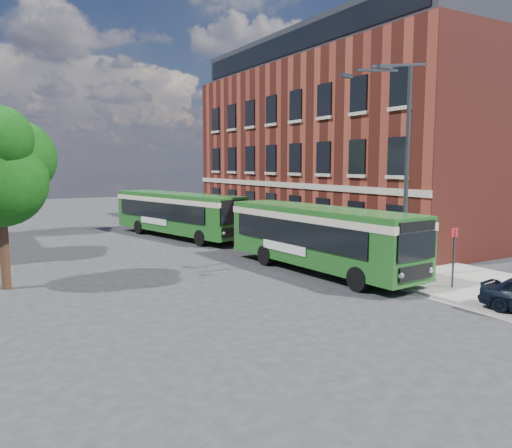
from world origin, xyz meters
TOP-DOWN VIEW (x-y plane):
  - ground at (0.00, 0.00)m, footprint 120.00×120.00m
  - pavement at (7.00, 8.00)m, footprint 6.00×48.00m
  - kerb_line at (3.95, 8.00)m, footprint 0.12×48.00m
  - brick_office at (14.00, 12.00)m, footprint 12.10×26.00m
  - street_lamp at (4.84, -2.00)m, footprint 2.96×2.38m
  - bus_stop_sign at (5.60, -4.20)m, footprint 0.35×0.08m
  - bus_front at (3.20, 1.32)m, footprint 3.37×11.21m
  - bus_rear at (1.62, 15.16)m, footprint 5.20×12.29m
  - pedestrian_a at (5.07, -1.50)m, footprint 0.61×0.48m
  - pedestrian_b at (5.13, -0.40)m, footprint 0.95×0.81m
  - tree_left at (-9.59, 5.01)m, footprint 4.27×4.06m

SIDE VIEW (x-z plane):
  - ground at x=0.00m, z-range 0.00..0.00m
  - kerb_line at x=3.95m, z-range 0.00..0.01m
  - pavement at x=7.00m, z-range 0.00..0.15m
  - pedestrian_a at x=5.07m, z-range 0.15..1.64m
  - pedestrian_b at x=5.13m, z-range 0.15..1.88m
  - bus_stop_sign at x=5.60m, z-range 0.25..2.77m
  - bus_front at x=3.20m, z-range 0.32..3.34m
  - bus_rear at x=1.62m, z-range 0.32..3.34m
  - street_lamp at x=4.84m, z-range 0.29..9.29m
  - tree_left at x=-9.59m, z-range 1.28..8.50m
  - brick_office at x=14.00m, z-range -0.13..14.07m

